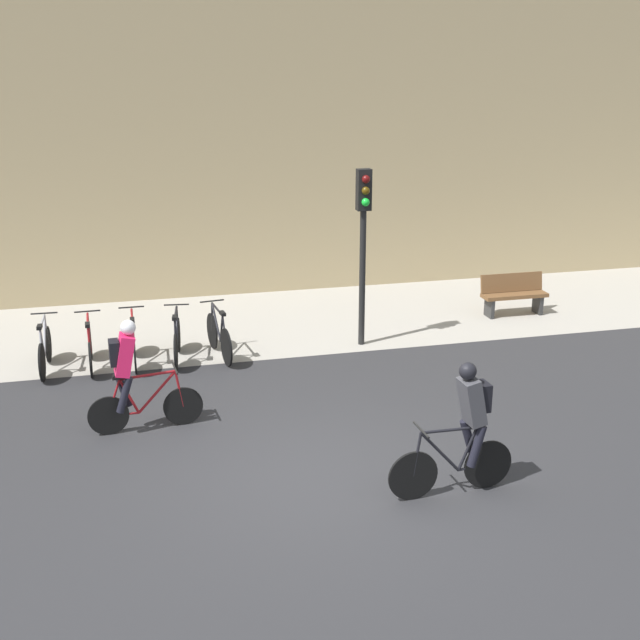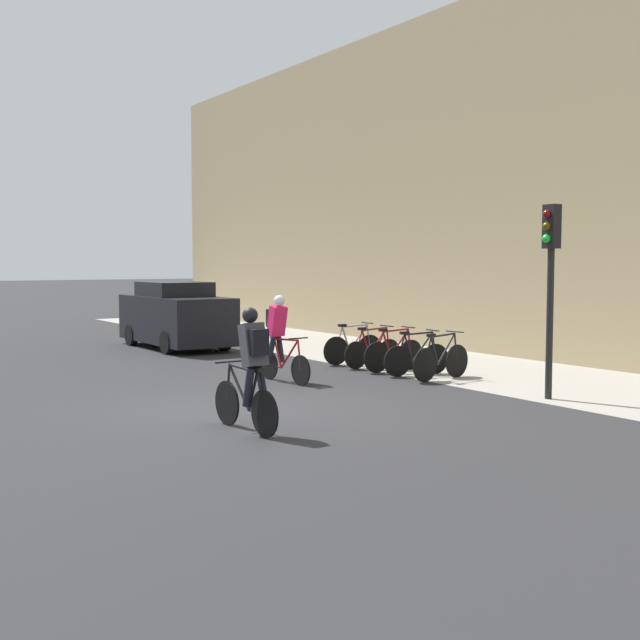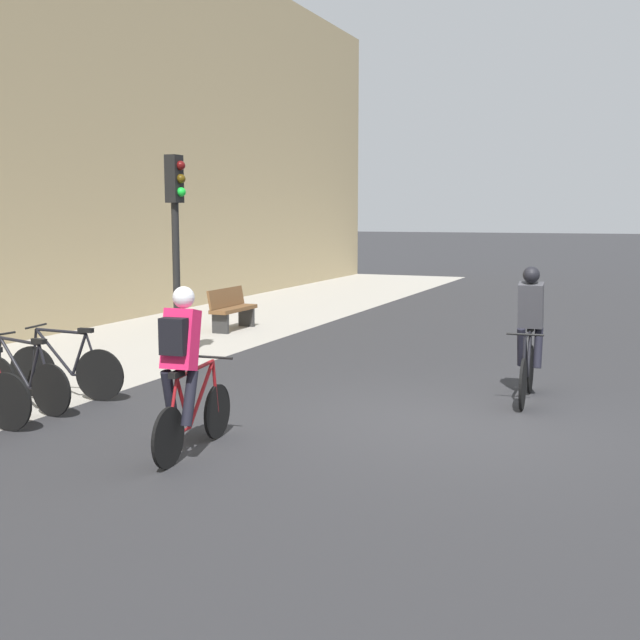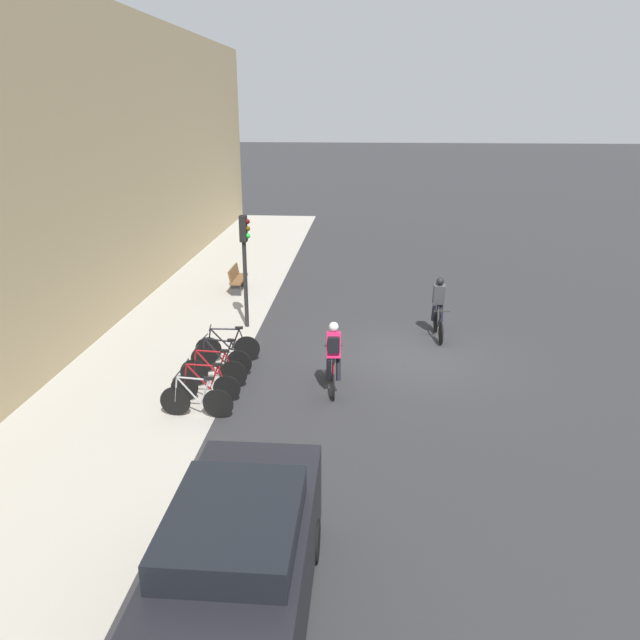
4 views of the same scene
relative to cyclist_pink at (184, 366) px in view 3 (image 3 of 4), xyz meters
name	(u,v)px [view 3 (image 3 of 4)]	position (x,y,z in m)	size (l,w,h in m)	color
ground	(439,421)	(2.38, -2.02, -0.95)	(200.00, 200.00, 0.00)	#2B2B2D
kerb_strip	(2,377)	(2.38, 4.73, -0.94)	(44.00, 4.50, 0.01)	#A39E93
cyclist_pink	(184,366)	(0.00, 0.00, 0.00)	(1.70, 0.46, 1.74)	black
cyclist_grey	(530,328)	(4.04, -2.81, 0.00)	(1.69, 0.46, 1.77)	black
parked_bike_3	(24,381)	(0.86, 2.87, -0.55)	(0.46, 1.60, 0.96)	black
parked_bike_4	(66,369)	(1.63, 2.87, -0.54)	(0.46, 1.68, 0.98)	black
traffic_light_pole	(176,220)	(4.40, 2.88, 1.41)	(0.26, 0.30, 3.39)	black
bench	(232,308)	(8.15, 3.95, -0.49)	(1.43, 0.44, 0.89)	brown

